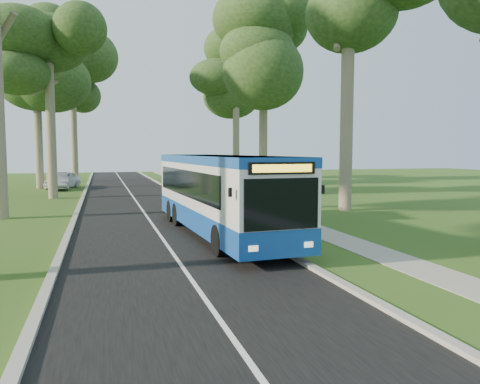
{
  "coord_description": "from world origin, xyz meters",
  "views": [
    {
      "loc": [
        -5.67,
        -17.49,
        3.35
      ],
      "look_at": [
        0.02,
        1.69,
        1.6
      ],
      "focal_mm": 35.0,
      "sensor_mm": 36.0,
      "label": 1
    }
  ],
  "objects_px": {
    "bus": "(219,194)",
    "car_white": "(63,180)",
    "litter_bin": "(278,215)",
    "bus_stop_sign": "(306,207)",
    "car_silver": "(57,181)",
    "bus_shelter": "(276,181)"
  },
  "relations": [
    {
      "from": "litter_bin",
      "to": "bus",
      "type": "bearing_deg",
      "value": -157.46
    },
    {
      "from": "bus_stop_sign",
      "to": "car_silver",
      "type": "bearing_deg",
      "value": 133.9
    },
    {
      "from": "bus_shelter",
      "to": "car_silver",
      "type": "height_order",
      "value": "bus_shelter"
    },
    {
      "from": "bus_stop_sign",
      "to": "litter_bin",
      "type": "relative_size",
      "value": 2.22
    },
    {
      "from": "bus",
      "to": "litter_bin",
      "type": "height_order",
      "value": "bus"
    },
    {
      "from": "bus",
      "to": "bus_stop_sign",
      "type": "xyz_separation_m",
      "value": [
        2.17,
        -3.45,
        -0.21
      ]
    },
    {
      "from": "bus",
      "to": "bus_stop_sign",
      "type": "bearing_deg",
      "value": -60.67
    },
    {
      "from": "bus",
      "to": "car_silver",
      "type": "distance_m",
      "value": 26.78
    },
    {
      "from": "litter_bin",
      "to": "car_white",
      "type": "distance_m",
      "value": 28.05
    },
    {
      "from": "bus_stop_sign",
      "to": "litter_bin",
      "type": "height_order",
      "value": "bus_stop_sign"
    },
    {
      "from": "car_white",
      "to": "car_silver",
      "type": "distance_m",
      "value": 1.66
    },
    {
      "from": "bus_stop_sign",
      "to": "bus_shelter",
      "type": "relative_size",
      "value": 0.64
    },
    {
      "from": "bus_shelter",
      "to": "litter_bin",
      "type": "xyz_separation_m",
      "value": [
        -0.51,
        -1.56,
        -1.42
      ]
    },
    {
      "from": "car_white",
      "to": "car_silver",
      "type": "relative_size",
      "value": 0.97
    },
    {
      "from": "bus",
      "to": "bus_shelter",
      "type": "bearing_deg",
      "value": 35.85
    },
    {
      "from": "litter_bin",
      "to": "car_white",
      "type": "xyz_separation_m",
      "value": [
        -10.83,
        25.87,
        0.24
      ]
    },
    {
      "from": "bus",
      "to": "car_white",
      "type": "distance_m",
      "value": 28.24
    },
    {
      "from": "bus_stop_sign",
      "to": "car_silver",
      "type": "distance_m",
      "value": 30.74
    },
    {
      "from": "bus_stop_sign",
      "to": "bus_shelter",
      "type": "distance_m",
      "value": 6.41
    },
    {
      "from": "bus",
      "to": "car_white",
      "type": "bearing_deg",
      "value": 103.27
    },
    {
      "from": "bus_shelter",
      "to": "litter_bin",
      "type": "height_order",
      "value": "bus_shelter"
    },
    {
      "from": "bus_shelter",
      "to": "bus",
      "type": "bearing_deg",
      "value": -124.99
    }
  ]
}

